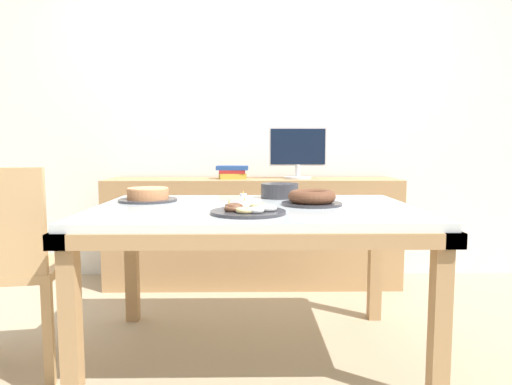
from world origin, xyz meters
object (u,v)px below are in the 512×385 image
(chair, at_px, (7,262))
(plate_stack, at_px, (280,191))
(computer_monitor, at_px, (298,153))
(cake_golden_bundt, at_px, (312,198))
(book_stack, at_px, (232,172))
(cake_chocolate_round, at_px, (148,195))
(tealight_near_front, at_px, (229,204))
(tealight_right_edge, at_px, (243,195))
(pastry_platter, at_px, (248,210))
(tealight_centre, at_px, (245,202))

(chair, xyz_separation_m, plate_stack, (1.23, 0.57, 0.26))
(computer_monitor, bearing_deg, cake_golden_bundt, -92.54)
(cake_golden_bundt, bearing_deg, book_stack, 110.62)
(cake_chocolate_round, distance_m, tealight_near_front, 0.49)
(cake_chocolate_round, relative_size, tealight_right_edge, 7.67)
(cake_golden_bundt, bearing_deg, pastry_platter, -136.86)
(cake_chocolate_round, relative_size, pastry_platter, 0.95)
(chair, xyz_separation_m, cake_golden_bundt, (1.37, 0.25, 0.25))
(cake_golden_bundt, distance_m, plate_stack, 0.35)
(cake_chocolate_round, bearing_deg, book_stack, 67.30)
(computer_monitor, relative_size, tealight_near_front, 10.60)
(pastry_platter, height_order, tealight_near_front, pastry_platter)
(plate_stack, distance_m, tealight_near_front, 0.46)
(book_stack, relative_size, tealight_near_front, 5.92)
(plate_stack, bearing_deg, tealight_centre, -125.95)
(chair, relative_size, book_stack, 3.97)
(cake_chocolate_round, xyz_separation_m, pastry_platter, (0.53, -0.46, -0.02))
(chair, bearing_deg, tealight_centre, 16.08)
(computer_monitor, bearing_deg, tealight_centre, -109.21)
(tealight_centre, bearing_deg, plate_stack, 54.05)
(book_stack, relative_size, cake_chocolate_round, 0.77)
(computer_monitor, bearing_deg, pastry_platter, -104.13)
(chair, relative_size, cake_chocolate_round, 3.06)
(cake_chocolate_round, distance_m, tealight_centre, 0.52)
(pastry_platter, bearing_deg, plate_stack, 74.07)
(computer_monitor, height_order, book_stack, computer_monitor)
(tealight_near_front, height_order, tealight_centre, same)
(book_stack, distance_m, pastry_platter, 1.44)
(cake_golden_bundt, bearing_deg, tealight_centre, 170.86)
(computer_monitor, xyz_separation_m, tealight_near_front, (-0.45, -1.19, -0.23))
(computer_monitor, xyz_separation_m, book_stack, (-0.48, 0.00, -0.14))
(book_stack, xyz_separation_m, cake_golden_bundt, (0.43, -1.15, -0.07))
(tealight_right_edge, bearing_deg, plate_stack, -20.88)
(tealight_centre, relative_size, tealight_right_edge, 1.00)
(tealight_right_edge, bearing_deg, pastry_platter, -87.45)
(chair, bearing_deg, tealight_right_edge, 32.09)
(book_stack, xyz_separation_m, plate_stack, (0.29, -0.83, -0.06))
(cake_chocolate_round, height_order, cake_golden_bundt, cake_golden_bundt)
(book_stack, height_order, cake_chocolate_round, book_stack)
(chair, xyz_separation_m, tealight_near_front, (0.97, 0.20, 0.23))
(pastry_platter, bearing_deg, book_stack, 94.80)
(chair, distance_m, cake_chocolate_round, 0.72)
(chair, bearing_deg, pastry_platter, -2.42)
(chair, bearing_deg, computer_monitor, 44.43)
(computer_monitor, relative_size, cake_chocolate_round, 1.38)
(cake_golden_bundt, relative_size, plate_stack, 1.41)
(pastry_platter, xyz_separation_m, tealight_centre, (-0.02, 0.34, -0.00))
(plate_stack, bearing_deg, tealight_near_front, -125.74)
(book_stack, relative_size, tealight_right_edge, 5.92)
(chair, xyz_separation_m, book_stack, (0.94, 1.39, 0.32))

